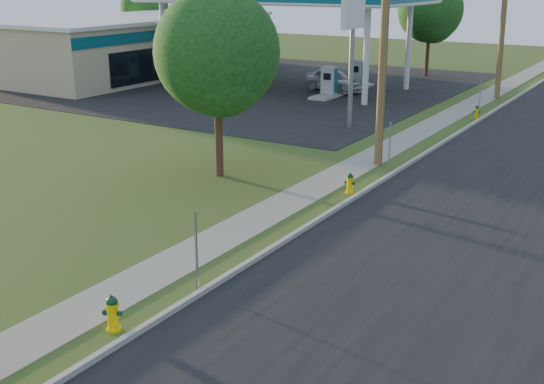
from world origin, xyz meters
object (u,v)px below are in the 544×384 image
at_px(fuel_pump_nw, 211,75).
at_px(hydrant_far, 477,112).
at_px(utility_pole_mid, 384,38).
at_px(tree_verge, 218,57).
at_px(fuel_pump_se, 356,78).
at_px(price_pylon, 353,15).
at_px(car_silver, 333,80).
at_px(car_red, 227,72).
at_px(utility_pole_far, 503,18).
at_px(fuel_pump_sw, 244,68).
at_px(tree_back, 145,9).
at_px(tree_lot, 431,12).
at_px(hydrant_mid, 350,183).
at_px(hydrant_near, 113,313).
at_px(fuel_pump_ne, 329,85).

distance_m(fuel_pump_nw, hydrant_far, 18.74).
distance_m(utility_pole_mid, tree_verge, 6.40).
height_order(fuel_pump_nw, tree_verge, tree_verge).
height_order(fuel_pump_se, price_pylon, price_pylon).
distance_m(price_pylon, car_silver, 12.08).
xyz_separation_m(hydrant_far, car_silver, (-10.39, 3.80, 0.38)).
height_order(car_red, car_silver, car_red).
xyz_separation_m(utility_pole_mid, utility_pole_far, (0.00, 18.00, -0.15)).
height_order(fuel_pump_sw, price_pylon, price_pylon).
height_order(fuel_pump_nw, fuel_pump_se, same).
distance_m(utility_pole_far, fuel_pump_sw, 18.39).
height_order(utility_pole_mid, tree_back, utility_pole_mid).
height_order(tree_lot, tree_back, tree_lot).
xyz_separation_m(tree_back, car_silver, (23.90, -9.01, -3.52)).
xyz_separation_m(hydrant_mid, hydrant_far, (0.11, 15.19, -0.01)).
xyz_separation_m(fuel_pump_se, tree_back, (-24.63, 7.05, 3.52)).
xyz_separation_m(tree_back, hydrant_near, (34.07, -39.34, -3.84)).
relative_size(utility_pole_far, tree_back, 1.44).
xyz_separation_m(hydrant_mid, car_red, (-18.30, 18.42, 0.42)).
bearing_deg(fuel_pump_se, hydrant_mid, -65.52).
distance_m(fuel_pump_sw, fuel_pump_se, 9.00).
relative_size(fuel_pump_nw, tree_back, 0.49).
height_order(utility_pole_far, tree_verge, utility_pole_far).
height_order(utility_pole_mid, car_red, utility_pole_mid).
xyz_separation_m(fuel_pump_sw, price_pylon, (14.00, -11.50, 4.71)).
bearing_deg(tree_verge, tree_lot, 94.79).
height_order(fuel_pump_nw, hydrant_mid, fuel_pump_nw).
distance_m(fuel_pump_nw, fuel_pump_sw, 4.00).
distance_m(tree_back, hydrant_far, 36.81).
bearing_deg(utility_pole_mid, hydrant_far, 86.17).
bearing_deg(tree_back, fuel_pump_se, -15.96).
xyz_separation_m(fuel_pump_nw, tree_verge, (13.54, -17.65, 3.71)).
bearing_deg(fuel_pump_se, car_silver, -110.58).
height_order(tree_back, car_silver, tree_back).
bearing_deg(fuel_pump_nw, tree_back, 144.75).
bearing_deg(fuel_pump_ne, tree_verge, -75.58).
height_order(fuel_pump_nw, hydrant_far, fuel_pump_nw).
bearing_deg(tree_verge, hydrant_near, -65.31).
bearing_deg(car_silver, price_pylon, -125.15).
relative_size(fuel_pump_nw, hydrant_mid, 4.37).
bearing_deg(hydrant_near, car_silver, 108.53).
bearing_deg(fuel_pump_sw, car_red, -84.57).
bearing_deg(tree_back, price_pylon, -32.04).
relative_size(utility_pole_far, fuel_pump_se, 2.97).
distance_m(tree_back, car_red, 18.87).
bearing_deg(hydrant_mid, tree_lot, 104.52).
xyz_separation_m(fuel_pump_sw, hydrant_near, (18.43, -32.30, -0.32)).
bearing_deg(tree_back, car_silver, -20.66).
xyz_separation_m(utility_pole_mid, hydrant_near, (0.53, -15.30, -4.55)).
distance_m(hydrant_mid, hydrant_far, 15.19).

